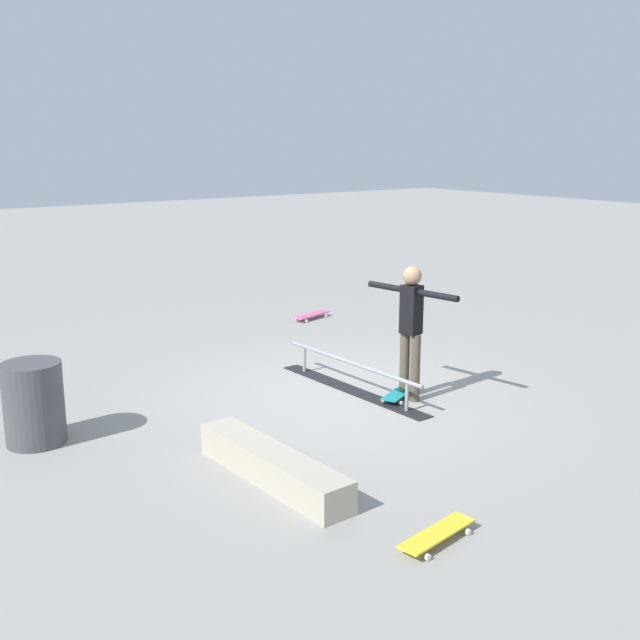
% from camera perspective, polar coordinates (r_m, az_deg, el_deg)
% --- Properties ---
extents(ground_plane, '(60.00, 60.00, 0.00)m').
position_cam_1_polar(ground_plane, '(9.74, 1.63, -5.62)').
color(ground_plane, gray).
extents(grind_rail, '(2.68, 0.35, 0.39)m').
position_cam_1_polar(grind_rail, '(9.89, 2.36, -4.29)').
color(grind_rail, black).
rests_on(grind_rail, ground_plane).
extents(skate_ledge, '(2.03, 0.46, 0.31)m').
position_cam_1_polar(skate_ledge, '(7.38, -3.55, -10.74)').
color(skate_ledge, '#B2A893').
rests_on(skate_ledge, ground_plane).
extents(skater_main, '(1.34, 0.28, 1.67)m').
position_cam_1_polar(skater_main, '(9.40, 6.75, -0.24)').
color(skater_main, brown).
rests_on(skater_main, ground_plane).
extents(skateboard_main, '(0.52, 0.81, 0.09)m').
position_cam_1_polar(skateboard_main, '(9.70, 6.01, -5.32)').
color(skateboard_main, teal).
rests_on(skateboard_main, ground_plane).
extents(loose_skateboard_pink, '(0.40, 0.82, 0.09)m').
position_cam_1_polar(loose_skateboard_pink, '(13.79, -0.64, 0.38)').
color(loose_skateboard_pink, '#E05993').
rests_on(loose_skateboard_pink, ground_plane).
extents(loose_skateboard_yellow, '(0.36, 0.82, 0.09)m').
position_cam_1_polar(loose_skateboard_yellow, '(6.46, 8.66, -15.39)').
color(loose_skateboard_yellow, yellow).
rests_on(loose_skateboard_yellow, ground_plane).
extents(trash_bin, '(0.62, 0.62, 0.88)m').
position_cam_1_polar(trash_bin, '(8.68, -20.43, -5.79)').
color(trash_bin, '#47474C').
rests_on(trash_bin, ground_plane).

